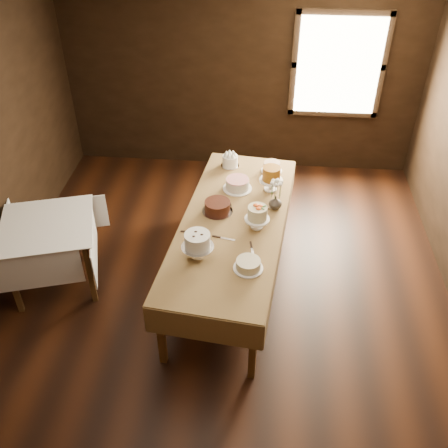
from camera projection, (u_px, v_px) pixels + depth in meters
floor at (222, 304)px, 5.54m from camera, size 5.00×6.00×0.01m
ceiling at (222, 47)px, 3.83m from camera, size 5.00×6.00×0.01m
wall_back at (242, 76)px, 7.05m from camera, size 5.00×0.02×2.80m
window at (338, 66)px, 6.79m from camera, size 1.10×0.05×1.30m
display_table at (233, 225)px, 5.38m from camera, size 1.36×2.82×0.84m
side_table at (48, 232)px, 5.40m from camera, size 1.19×1.19×0.81m
cake_meringue at (230, 161)px, 6.18m from camera, size 0.24×0.24×0.14m
cake_speckled at (272, 167)px, 6.09m from camera, size 0.28×0.28×0.12m
cake_lattice at (237, 185)px, 5.79m from camera, size 0.38×0.38×0.12m
cake_caramel at (271, 180)px, 5.73m from camera, size 0.27×0.27×0.31m
cake_chocolate at (217, 207)px, 5.43m from camera, size 0.39×0.39×0.13m
cake_flowers at (257, 218)px, 5.19m from camera, size 0.27×0.27×0.27m
cake_swirl at (198, 247)px, 4.82m from camera, size 0.34×0.34×0.28m
cake_cream at (248, 265)px, 4.73m from camera, size 0.30×0.30×0.10m
cake_server_a at (228, 239)px, 5.10m from camera, size 0.24×0.07×0.01m
cake_server_b at (253, 253)px, 4.93m from camera, size 0.07×0.24×0.01m
cake_server_c at (230, 203)px, 5.59m from camera, size 0.08×0.24×0.01m
cake_server_d at (266, 210)px, 5.49m from camera, size 0.20×0.18×0.01m
cake_server_e at (197, 233)px, 5.18m from camera, size 0.24×0.03×0.01m
flower_vase at (275, 203)px, 5.48m from camera, size 0.18×0.18×0.15m
flower_bouquet at (276, 188)px, 5.36m from camera, size 0.14×0.14×0.20m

